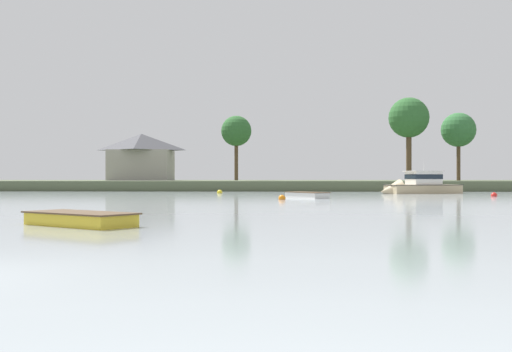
% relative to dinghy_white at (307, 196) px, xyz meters
% --- Properties ---
extents(far_shore_bank, '(230.80, 41.41, 1.14)m').
position_rel_dinghy_white_xyz_m(far_shore_bank, '(-7.35, 42.25, 0.41)').
color(far_shore_bank, '#4C563D').
rests_on(far_shore_bank, ground).
extents(dinghy_white, '(3.34, 3.87, 0.63)m').
position_rel_dinghy_white_xyz_m(dinghy_white, '(0.00, 0.00, 0.00)').
color(dinghy_white, white).
rests_on(dinghy_white, ground).
extents(cruiser_sand, '(8.40, 4.81, 4.32)m').
position_rel_dinghy_white_xyz_m(cruiser_sand, '(10.97, 13.56, 0.36)').
color(cruiser_sand, tan).
rests_on(cruiser_sand, ground).
extents(dinghy_yellow, '(4.08, 3.47, 0.59)m').
position_rel_dinghy_white_xyz_m(dinghy_yellow, '(-8.25, -26.29, -0.01)').
color(dinghy_yellow, gold).
rests_on(dinghy_yellow, ground).
extents(mooring_buoy_red, '(0.48, 0.48, 0.53)m').
position_rel_dinghy_white_xyz_m(mooring_buoy_red, '(15.23, 4.68, -0.07)').
color(mooring_buoy_red, red).
rests_on(mooring_buoy_red, ground).
extents(mooring_buoy_yellow, '(0.51, 0.51, 0.56)m').
position_rel_dinghy_white_xyz_m(mooring_buoy_yellow, '(-7.73, 13.53, -0.06)').
color(mooring_buoy_yellow, yellow).
rests_on(mooring_buoy_yellow, ground).
extents(mooring_buoy_orange, '(0.49, 0.49, 0.55)m').
position_rel_dinghy_white_xyz_m(mooring_buoy_orange, '(-1.85, -3.13, -0.07)').
color(mooring_buoy_orange, orange).
rests_on(mooring_buoy_orange, ground).
extents(shore_tree_center_left, '(4.37, 4.37, 9.30)m').
position_rel_dinghy_white_xyz_m(shore_tree_center_left, '(-8.14, 42.64, 8.02)').
color(shore_tree_center_left, brown).
rests_on(shore_tree_center_left, far_shore_bank).
extents(shore_tree_inland_a, '(4.63, 4.63, 9.20)m').
position_rel_dinghy_white_xyz_m(shore_tree_inland_a, '(22.34, 38.69, 7.80)').
color(shore_tree_inland_a, brown).
rests_on(shore_tree_inland_a, far_shore_bank).
extents(shore_tree_center, '(5.35, 5.35, 11.07)m').
position_rel_dinghy_white_xyz_m(shore_tree_center, '(15.29, 36.95, 9.26)').
color(shore_tree_center, brown).
rests_on(shore_tree_center, far_shore_bank).
extents(cottage_behind_trees, '(9.04, 6.61, 6.53)m').
position_rel_dinghy_white_xyz_m(cottage_behind_trees, '(-21.26, 39.73, 4.36)').
color(cottage_behind_trees, '#9E998E').
rests_on(cottage_behind_trees, far_shore_bank).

